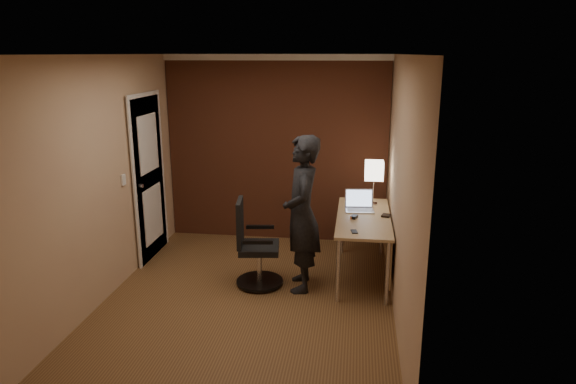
# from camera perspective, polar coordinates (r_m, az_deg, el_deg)

# --- Properties ---
(room) EXTENTS (4.00, 4.00, 4.00)m
(room) POSITION_cam_1_polar(r_m,az_deg,el_deg) (6.57, -4.23, 5.12)
(room) COLOR brown
(room) RESTS_ON ground
(desk) EXTENTS (0.60, 1.50, 0.73)m
(desk) POSITION_cam_1_polar(r_m,az_deg,el_deg) (5.91, 9.07, -3.87)
(desk) COLOR tan
(desk) RESTS_ON ground
(desk_lamp) EXTENTS (0.22, 0.22, 0.54)m
(desk_lamp) POSITION_cam_1_polar(r_m,az_deg,el_deg) (6.23, 9.55, 2.33)
(desk_lamp) COLOR silver
(desk_lamp) RESTS_ON desk
(laptop) EXTENTS (0.35, 0.29, 0.23)m
(laptop) POSITION_cam_1_polar(r_m,az_deg,el_deg) (6.08, 7.92, -1.37)
(laptop) COLOR silver
(laptop) RESTS_ON desk
(mouse) EXTENTS (0.09, 0.11, 0.03)m
(mouse) POSITION_cam_1_polar(r_m,az_deg,el_deg) (5.77, 7.36, -2.76)
(mouse) COLOR black
(mouse) RESTS_ON desk
(phone) EXTENTS (0.08, 0.12, 0.01)m
(phone) POSITION_cam_1_polar(r_m,az_deg,el_deg) (5.34, 7.37, -4.38)
(phone) COLOR black
(phone) RESTS_ON desk
(wallet) EXTENTS (0.12, 0.13, 0.02)m
(wallet) POSITION_cam_1_polar(r_m,az_deg,el_deg) (5.89, 10.84, -2.58)
(wallet) COLOR black
(wallet) RESTS_ON desk
(office_chair) EXTENTS (0.52, 0.57, 0.96)m
(office_chair) POSITION_cam_1_polar(r_m,az_deg,el_deg) (5.70, -3.83, -6.33)
(office_chair) COLOR black
(office_chair) RESTS_ON ground
(person) EXTENTS (0.49, 0.67, 1.70)m
(person) POSITION_cam_1_polar(r_m,az_deg,el_deg) (5.49, 1.55, -2.46)
(person) COLOR black
(person) RESTS_ON ground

